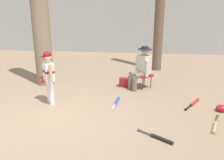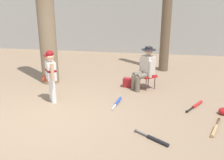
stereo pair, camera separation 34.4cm
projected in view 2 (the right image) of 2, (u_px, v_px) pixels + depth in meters
The scene contains 13 objects.
ground_plane at pixel (48, 117), 5.54m from camera, with size 60.00×60.00×0.00m, color #897056.
concrete_back_wall at pixel (107, 19), 11.61m from camera, with size 18.00×0.36×3.03m, color #9E9E99.
tree_near_player at pixel (46, 18), 7.19m from camera, with size 0.82×0.82×4.71m.
tree_behind_spectator at pixel (167, 8), 8.36m from camera, with size 0.50×0.50×4.77m.
young_ballplayer at pixel (51, 73), 6.15m from camera, with size 0.52×0.50×1.31m.
folding_stool at pixel (148, 76), 7.17m from camera, with size 0.56×0.56×0.41m.
seated_spectator at pixel (145, 67), 7.04m from camera, with size 0.65×0.61×1.20m.
handbag_beside_stool at pixel (129, 83), 7.34m from camera, with size 0.34×0.18×0.26m, color maroon.
bat_blue_youth at pixel (118, 102), 6.26m from camera, with size 0.16×0.72×0.07m.
bat_red_barrel at pixel (196, 105), 6.08m from camera, with size 0.48×0.70×0.07m.
bat_wood_tan at pixel (215, 129), 4.98m from camera, with size 0.35×0.79×0.07m.
bat_black_composite at pixel (155, 139), 4.63m from camera, with size 0.66×0.48×0.07m.
batting_helmet_red at pixel (224, 111), 5.66m from camera, with size 0.29×0.22×0.17m.
Camera 2 is at (2.22, -4.68, 2.53)m, focal length 40.69 mm.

